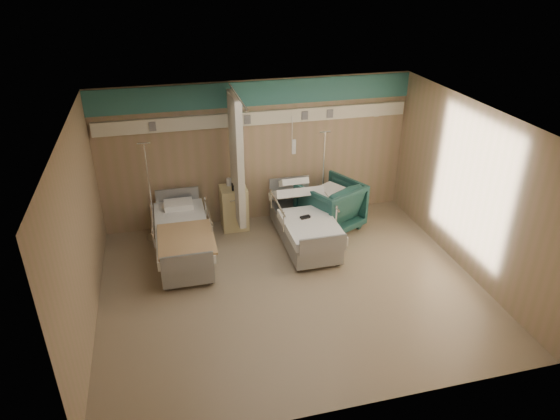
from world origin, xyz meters
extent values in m
cube|color=gray|center=(0.00, 0.00, 0.00)|extent=(6.00, 5.00, 0.00)
cube|color=tan|center=(0.00, 2.50, 1.40)|extent=(6.00, 0.04, 2.80)
cube|color=tan|center=(0.00, -2.50, 1.40)|extent=(6.00, 0.04, 2.80)
cube|color=tan|center=(-3.00, 0.00, 1.40)|extent=(0.04, 5.00, 2.80)
cube|color=tan|center=(3.00, 0.00, 1.40)|extent=(0.04, 5.00, 2.80)
cube|color=white|center=(0.00, 0.00, 2.80)|extent=(6.00, 5.00, 0.04)
cube|color=#307170|center=(0.00, 2.48, 2.55)|extent=(6.00, 0.04, 0.45)
cube|color=silver|center=(0.00, 2.45, 2.10)|extent=(5.88, 0.08, 0.25)
cylinder|color=silver|center=(-0.50, 1.60, 2.76)|extent=(0.03, 1.80, 0.03)
cube|color=beige|center=(-0.50, 1.95, 1.51)|extent=(0.12, 0.90, 2.35)
cube|color=beige|center=(-0.55, 2.20, 0.42)|extent=(0.50, 0.48, 0.85)
imported|color=#1C4743|center=(1.25, 1.74, 0.48)|extent=(1.39, 1.40, 0.96)
cube|color=silver|center=(1.22, 1.69, 0.99)|extent=(0.76, 0.74, 0.07)
cylinder|color=silver|center=(1.22, 2.14, 0.01)|extent=(0.33, 0.33, 0.03)
cylinder|color=silver|center=(1.22, 2.14, 0.92)|extent=(0.03, 0.03, 1.83)
cylinder|color=silver|center=(1.22, 2.14, 1.83)|extent=(0.22, 0.03, 0.03)
cylinder|color=silver|center=(-2.08, 2.15, 0.01)|extent=(0.34, 0.34, 0.03)
cylinder|color=silver|center=(-2.08, 2.15, 0.94)|extent=(0.03, 0.03, 1.89)
cylinder|color=silver|center=(-2.08, 2.15, 1.89)|extent=(0.23, 0.03, 0.03)
cube|color=black|center=(0.55, 1.09, 0.65)|extent=(0.19, 0.11, 0.04)
cube|color=tan|center=(-1.56, 0.84, 0.65)|extent=(0.92, 1.15, 0.04)
cube|color=black|center=(-0.49, 2.11, 0.91)|extent=(0.21, 0.14, 0.11)
cylinder|color=white|center=(-0.61, 2.33, 0.92)|extent=(0.12, 0.12, 0.14)
camera|label=1|loc=(-1.78, -6.37, 4.81)|focal=32.00mm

